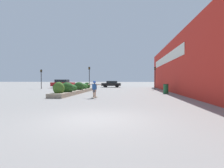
{
  "coord_description": "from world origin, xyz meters",
  "views": [
    {
      "loc": [
        1.39,
        -6.54,
        1.49
      ],
      "look_at": [
        -0.59,
        11.95,
        1.09
      ],
      "focal_mm": 28.0,
      "sensor_mm": 36.0,
      "label": 1
    }
  ],
  "objects_px": {
    "skateboard": "(94,97)",
    "car_center_right": "(63,83)",
    "car_leftmost": "(112,84)",
    "traffic_light_left": "(89,74)",
    "traffic_light_far_left": "(41,76)",
    "skateboarder": "(94,87)",
    "car_center_left": "(199,84)",
    "traffic_light_right": "(155,74)",
    "trash_bin": "(166,89)"
  },
  "relations": [
    {
      "from": "car_leftmost",
      "to": "car_center_right",
      "type": "bearing_deg",
      "value": 111.07
    },
    {
      "from": "car_leftmost",
      "to": "traffic_light_right",
      "type": "distance_m",
      "value": 11.23
    },
    {
      "from": "traffic_light_left",
      "to": "traffic_light_far_left",
      "type": "bearing_deg",
      "value": -176.59
    },
    {
      "from": "skateboarder",
      "to": "traffic_light_far_left",
      "type": "xyz_separation_m",
      "value": [
        -12.43,
        14.38,
        1.39
      ]
    },
    {
      "from": "car_leftmost",
      "to": "car_center_right",
      "type": "distance_m",
      "value": 9.97
    },
    {
      "from": "skateboard",
      "to": "car_center_right",
      "type": "xyz_separation_m",
      "value": [
        -10.3,
        18.74,
        0.79
      ]
    },
    {
      "from": "car_leftmost",
      "to": "traffic_light_right",
      "type": "xyz_separation_m",
      "value": [
        7.99,
        -7.7,
        1.75
      ]
    },
    {
      "from": "trash_bin",
      "to": "car_leftmost",
      "type": "height_order",
      "value": "car_leftmost"
    },
    {
      "from": "car_center_left",
      "to": "traffic_light_left",
      "type": "relative_size",
      "value": 1.11
    },
    {
      "from": "car_leftmost",
      "to": "car_center_right",
      "type": "xyz_separation_m",
      "value": [
        -9.3,
        -3.58,
        0.13
      ]
    },
    {
      "from": "car_leftmost",
      "to": "traffic_light_left",
      "type": "distance_m",
      "value": 8.23
    },
    {
      "from": "car_center_left",
      "to": "car_center_right",
      "type": "bearing_deg",
      "value": 90.28
    },
    {
      "from": "skateboard",
      "to": "car_center_left",
      "type": "xyz_separation_m",
      "value": [
        15.36,
        18.87,
        0.73
      ]
    },
    {
      "from": "car_center_left",
      "to": "traffic_light_left",
      "type": "height_order",
      "value": "traffic_light_left"
    },
    {
      "from": "traffic_light_left",
      "to": "car_leftmost",
      "type": "bearing_deg",
      "value": 67.95
    },
    {
      "from": "trash_bin",
      "to": "car_center_right",
      "type": "bearing_deg",
      "value": 142.54
    },
    {
      "from": "skateboard",
      "to": "car_center_right",
      "type": "distance_m",
      "value": 21.4
    },
    {
      "from": "skateboard",
      "to": "traffic_light_right",
      "type": "distance_m",
      "value": 16.39
    },
    {
      "from": "traffic_light_far_left",
      "to": "skateboarder",
      "type": "bearing_deg",
      "value": -49.17
    },
    {
      "from": "skateboarder",
      "to": "car_leftmost",
      "type": "height_order",
      "value": "skateboarder"
    },
    {
      "from": "skateboarder",
      "to": "traffic_light_left",
      "type": "height_order",
      "value": "traffic_light_left"
    },
    {
      "from": "car_leftmost",
      "to": "traffic_light_left",
      "type": "bearing_deg",
      "value": 157.95
    },
    {
      "from": "skateboarder",
      "to": "car_center_left",
      "type": "xyz_separation_m",
      "value": [
        15.36,
        18.87,
        -0.12
      ]
    },
    {
      "from": "skateboard",
      "to": "trash_bin",
      "type": "bearing_deg",
      "value": 60.16
    },
    {
      "from": "car_center_left",
      "to": "car_center_right",
      "type": "xyz_separation_m",
      "value": [
        -25.67,
        -0.13,
        0.06
      ]
    },
    {
      "from": "trash_bin",
      "to": "skateboard",
      "type": "bearing_deg",
      "value": -141.46
    },
    {
      "from": "skateboard",
      "to": "trash_bin",
      "type": "relative_size",
      "value": 0.64
    },
    {
      "from": "trash_bin",
      "to": "traffic_light_right",
      "type": "height_order",
      "value": "traffic_light_right"
    },
    {
      "from": "car_center_right",
      "to": "car_leftmost",
      "type": "bearing_deg",
      "value": 111.07
    },
    {
      "from": "car_center_left",
      "to": "traffic_light_right",
      "type": "height_order",
      "value": "traffic_light_right"
    },
    {
      "from": "traffic_light_right",
      "to": "traffic_light_left",
      "type": "bearing_deg",
      "value": 178.66
    },
    {
      "from": "trash_bin",
      "to": "car_center_left",
      "type": "distance_m",
      "value": 15.78
    },
    {
      "from": "skateboarder",
      "to": "traffic_light_right",
      "type": "bearing_deg",
      "value": 86.09
    },
    {
      "from": "car_leftmost",
      "to": "car_center_left",
      "type": "height_order",
      "value": "car_center_left"
    },
    {
      "from": "traffic_light_right",
      "to": "traffic_light_far_left",
      "type": "relative_size",
      "value": 1.09
    },
    {
      "from": "trash_bin",
      "to": "traffic_light_left",
      "type": "distance_m",
      "value": 14.55
    },
    {
      "from": "traffic_light_right",
      "to": "trash_bin",
      "type": "bearing_deg",
      "value": -90.28
    },
    {
      "from": "car_center_left",
      "to": "traffic_light_far_left",
      "type": "bearing_deg",
      "value": 99.17
    },
    {
      "from": "trash_bin",
      "to": "traffic_light_left",
      "type": "bearing_deg",
      "value": 139.51
    },
    {
      "from": "car_leftmost",
      "to": "car_center_right",
      "type": "height_order",
      "value": "car_center_right"
    },
    {
      "from": "car_leftmost",
      "to": "traffic_light_far_left",
      "type": "distance_m",
      "value": 14.0
    },
    {
      "from": "traffic_light_left",
      "to": "traffic_light_right",
      "type": "relative_size",
      "value": 1.03
    },
    {
      "from": "car_center_left",
      "to": "trash_bin",
      "type": "bearing_deg",
      "value": 147.72
    },
    {
      "from": "skateboard",
      "to": "car_center_left",
      "type": "bearing_deg",
      "value": 72.46
    },
    {
      "from": "skateboarder",
      "to": "car_center_left",
      "type": "distance_m",
      "value": 24.33
    },
    {
      "from": "skateboard",
      "to": "traffic_light_left",
      "type": "bearing_deg",
      "value": 126.72
    },
    {
      "from": "car_center_left",
      "to": "traffic_light_right",
      "type": "xyz_separation_m",
      "value": [
        -8.38,
        -4.24,
        1.68
      ]
    },
    {
      "from": "car_center_right",
      "to": "trash_bin",
      "type": "bearing_deg",
      "value": 52.54
    },
    {
      "from": "skateboard",
      "to": "trash_bin",
      "type": "height_order",
      "value": "trash_bin"
    },
    {
      "from": "car_center_left",
      "to": "traffic_light_far_left",
      "type": "relative_size",
      "value": 1.26
    }
  ]
}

